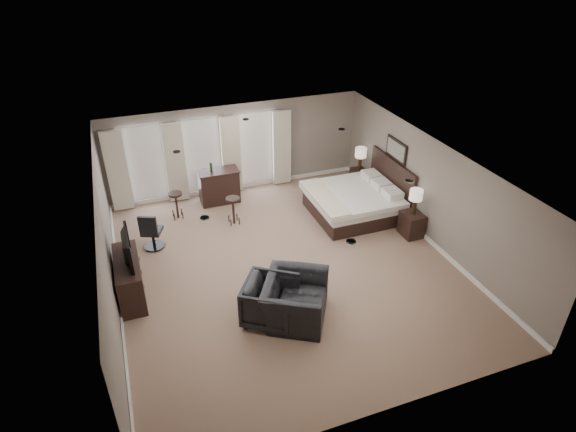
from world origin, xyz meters
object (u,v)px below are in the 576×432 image
object	(u,v)px
dresser	(129,278)
desk_chair	(152,230)
bed	(355,191)
lamp_far	(360,159)
bar_counter	(219,186)
armchair_far	(271,300)
lamp_near	(415,202)
tv	(125,258)
bar_stool_right	(233,211)
bar_stool_left	(177,206)
nightstand_near	(412,224)
armchair_near	(295,294)
nightstand_far	(359,178)

from	to	relation	value
dresser	desk_chair	xyz separation A→B (m)	(0.66, 1.71, 0.04)
bed	lamp_far	world-z (taller)	bed
dresser	bar_counter	distance (m)	4.38
armchair_far	lamp_near	bearing A→B (deg)	-34.72
bar_counter	desk_chair	world-z (taller)	desk_chair
tv	bar_counter	bearing A→B (deg)	-38.57
bed	bar_stool_right	xyz separation A→B (m)	(-3.22, 0.67, -0.35)
bed	tv	world-z (taller)	bed
armchair_far	desk_chair	distance (m)	3.93
tv	bar_stool_left	size ratio (longest dim) A/B	1.45
lamp_near	bar_counter	size ratio (longest dim) A/B	0.59
bed	bar_counter	distance (m)	3.85
nightstand_near	bar_counter	bearing A→B (deg)	140.73
lamp_far	armchair_near	world-z (taller)	lamp_far
bed	bar_stool_left	bearing A→B (deg)	162.15
lamp_far	nightstand_far	bearing A→B (deg)	0.00
dresser	bar_stool_right	bearing A→B (deg)	37.16
lamp_near	tv	world-z (taller)	lamp_near
dresser	lamp_far	bearing A→B (deg)	22.75
bed	bar_stool_left	xyz separation A→B (m)	(-4.59, 1.48, -0.35)
desk_chair	bed	bearing A→B (deg)	-160.15
nightstand_near	bar_counter	world-z (taller)	bar_counter
tv	bar_counter	world-z (taller)	tv
desk_chair	dresser	bearing A→B (deg)	91.50
nightstand_far	dresser	size ratio (longest dim) A/B	0.36
nightstand_far	bar_stool_right	bearing A→B (deg)	-169.32
nightstand_far	armchair_near	world-z (taller)	armchair_near
lamp_far	bar_stool_right	xyz separation A→B (m)	(-4.11, -0.78, -0.53)
desk_chair	armchair_near	bearing A→B (deg)	146.47
armchair_far	bar_stool_right	size ratio (longest dim) A/B	1.33
bar_stool_left	bar_stool_right	size ratio (longest dim) A/B	0.99
nightstand_far	lamp_far	xyz separation A→B (m)	(0.00, 0.00, 0.63)
nightstand_far	tv	xyz separation A→B (m)	(-6.92, -2.90, 0.70)
tv	bar_counter	xyz separation A→B (m)	(2.73, 3.43, -0.48)
nightstand_near	dresser	distance (m)	6.92
nightstand_near	bed	bearing A→B (deg)	121.54
lamp_near	dresser	world-z (taller)	lamp_near
lamp_far	tv	distance (m)	7.50
armchair_near	lamp_far	bearing A→B (deg)	-9.20
bed	tv	xyz separation A→B (m)	(-6.03, -1.45, 0.25)
nightstand_far	bar_stool_right	size ratio (longest dim) A/B	0.73
desk_chair	nightstand_near	bearing A→B (deg)	-172.66
tv	armchair_far	size ratio (longest dim) A/B	1.09
tv	lamp_near	bearing A→B (deg)	-89.99
dresser	bar_counter	bearing A→B (deg)	51.43
nightstand_near	lamp_near	world-z (taller)	lamp_near
nightstand_far	lamp_near	distance (m)	2.98
nightstand_near	bar_stool_right	size ratio (longest dim) A/B	0.82
armchair_far	bar_counter	world-z (taller)	armchair_far
bar_stool_right	bar_stool_left	bearing A→B (deg)	149.46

